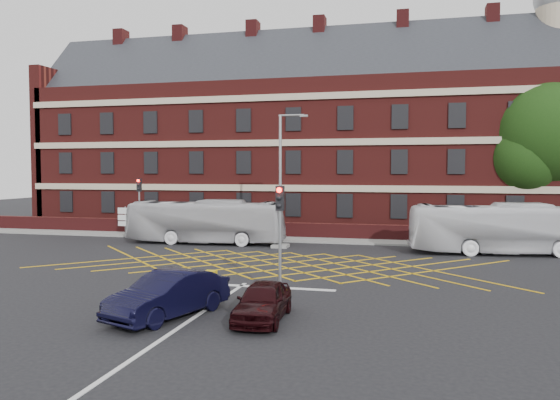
% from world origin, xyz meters
% --- Properties ---
extents(ground, '(120.00, 120.00, 0.00)m').
position_xyz_m(ground, '(0.00, 0.00, 0.00)').
color(ground, black).
rests_on(ground, ground).
extents(victorian_building, '(51.00, 12.17, 20.40)m').
position_xyz_m(victorian_building, '(0.25, 22.00, 7.84)').
color(victorian_building, '#511614').
rests_on(victorian_building, ground).
extents(boundary_wall, '(56.00, 0.50, 1.10)m').
position_xyz_m(boundary_wall, '(0.00, 13.00, 0.55)').
color(boundary_wall, '#4A1314').
rests_on(boundary_wall, ground).
extents(far_pavement, '(60.00, 3.00, 0.12)m').
position_xyz_m(far_pavement, '(0.00, 12.00, 0.06)').
color(far_pavement, slate).
rests_on(far_pavement, ground).
extents(box_junction_hatching, '(8.22, 8.22, 0.02)m').
position_xyz_m(box_junction_hatching, '(0.00, 2.00, 0.01)').
color(box_junction_hatching, '#CC990C').
rests_on(box_junction_hatching, ground).
extents(stop_line, '(8.00, 0.30, 0.02)m').
position_xyz_m(stop_line, '(0.00, -3.50, 0.01)').
color(stop_line, silver).
rests_on(stop_line, ground).
extents(centre_line, '(0.15, 14.00, 0.02)m').
position_xyz_m(centre_line, '(0.00, -10.00, 0.01)').
color(centre_line, silver).
rests_on(centre_line, ground).
extents(bus_left, '(10.56, 2.93, 2.91)m').
position_xyz_m(bus_left, '(-6.39, 8.76, 1.46)').
color(bus_left, '#BBBABF').
rests_on(bus_left, ground).
extents(bus_right, '(10.88, 3.73, 2.97)m').
position_xyz_m(bus_right, '(12.11, 8.47, 1.48)').
color(bus_right, silver).
rests_on(bus_right, ground).
extents(car_navy, '(3.02, 4.85, 1.51)m').
position_xyz_m(car_navy, '(-0.86, -8.71, 0.75)').
color(car_navy, black).
rests_on(car_navy, ground).
extents(car_maroon, '(1.65, 3.75, 1.25)m').
position_xyz_m(car_maroon, '(2.29, -8.36, 0.63)').
color(car_maroon, black).
rests_on(car_maroon, ground).
extents(deciduous_tree, '(7.99, 7.87, 11.45)m').
position_xyz_m(deciduous_tree, '(16.22, 17.88, 6.97)').
color(deciduous_tree, black).
rests_on(deciduous_tree, ground).
extents(traffic_light_near, '(0.70, 0.70, 4.27)m').
position_xyz_m(traffic_light_near, '(2.02, -4.91, 1.76)').
color(traffic_light_near, slate).
rests_on(traffic_light_near, ground).
extents(traffic_light_far, '(0.70, 0.70, 4.27)m').
position_xyz_m(traffic_light_far, '(-12.46, 11.02, 1.76)').
color(traffic_light_far, slate).
rests_on(traffic_light_far, ground).
extents(street_lamp, '(2.25, 1.00, 8.35)m').
position_xyz_m(street_lamp, '(-1.04, 8.02, 2.82)').
color(street_lamp, slate).
rests_on(street_lamp, ground).
extents(direction_signs, '(1.10, 0.16, 2.20)m').
position_xyz_m(direction_signs, '(-13.58, 10.90, 1.38)').
color(direction_signs, gray).
rests_on(direction_signs, ground).
extents(utility_cabinet, '(0.42, 0.39, 0.97)m').
position_xyz_m(utility_cabinet, '(-0.64, -5.41, 0.48)').
color(utility_cabinet, '#C69D0B').
rests_on(utility_cabinet, ground).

